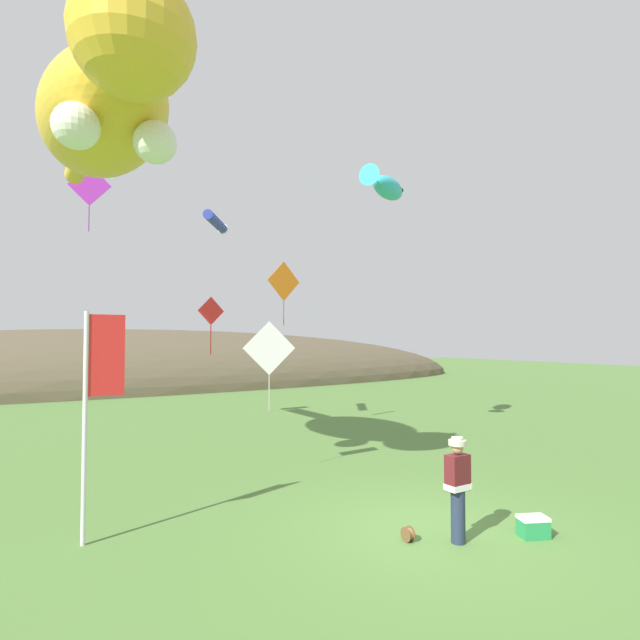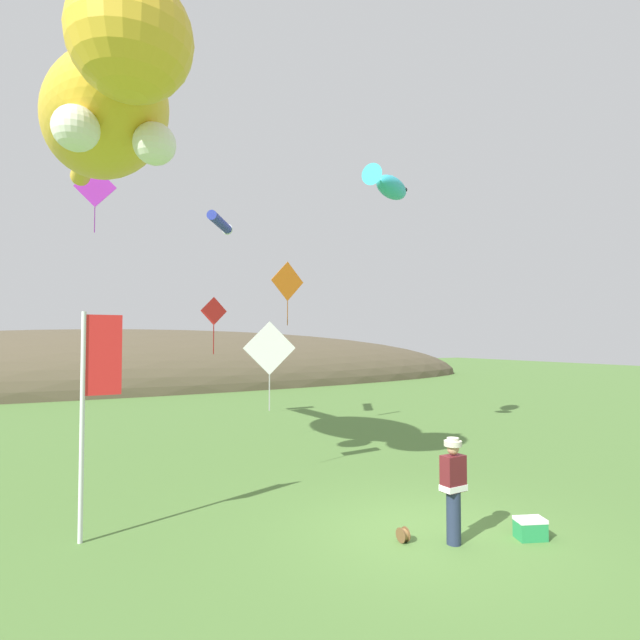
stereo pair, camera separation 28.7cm
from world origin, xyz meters
TOP-DOWN VIEW (x-y plane):
  - ground_plane at (0.00, 0.00)m, footprint 120.00×120.00m
  - distant_hill_ridge at (-2.38, 31.28)m, footprint 61.55×17.30m
  - festival_attendant at (0.07, -0.50)m, footprint 0.43×0.30m
  - kite_spool at (-0.63, -0.02)m, footprint 0.12×0.25m
  - picnic_cooler at (1.37, -0.99)m, footprint 0.58×0.49m
  - festival_banner_pole at (-5.26, 2.62)m, footprint 0.66×0.08m
  - kite_giant_cat at (-4.79, 5.47)m, footprint 3.02×10.02m
  - kite_fish_windsock at (4.46, 7.07)m, footprint 2.74×2.04m
  - kite_tube_streamer at (-0.26, 11.24)m, footprint 1.60×2.22m
  - kite_diamond_red at (-1.38, 8.30)m, footprint 0.88×0.14m
  - kite_diamond_orange at (1.87, 9.82)m, footprint 1.45×0.29m
  - kite_diamond_violet at (-4.50, 12.19)m, footprint 1.38×0.47m
  - kite_diamond_white at (-1.01, 4.81)m, footprint 1.33×0.29m

SIDE VIEW (x-z plane):
  - ground_plane at x=0.00m, z-range 0.00..0.00m
  - distant_hill_ridge at x=-2.38m, z-range -4.14..4.14m
  - kite_spool at x=-0.63m, z-range 0.00..0.25m
  - picnic_cooler at x=1.37m, z-range 0.00..0.36m
  - festival_attendant at x=0.07m, z-range 0.07..1.84m
  - festival_banner_pole at x=-5.26m, z-range 0.61..4.53m
  - kite_diamond_white at x=-1.01m, z-range 2.07..4.32m
  - kite_diamond_red at x=-1.38m, z-range 3.39..5.18m
  - kite_diamond_orange at x=1.87m, z-range 4.38..6.75m
  - kite_tube_streamer at x=-0.26m, z-range 7.60..8.03m
  - kite_diamond_violet at x=-4.50m, z-range 7.61..9.95m
  - kite_giant_cat at x=-4.79m, z-range 7.28..10.32m
  - kite_fish_windsock at x=4.46m, z-range 8.40..9.25m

